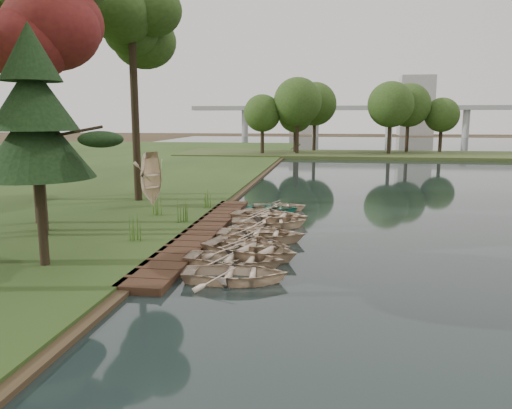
# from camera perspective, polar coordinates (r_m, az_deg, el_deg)

# --- Properties ---
(ground) EXTENTS (300.00, 300.00, 0.00)m
(ground) POSITION_cam_1_polar(r_m,az_deg,el_deg) (22.75, -2.24, -3.76)
(ground) COLOR #3D2F1D
(boardwalk) EXTENTS (1.60, 16.00, 0.30)m
(boardwalk) POSITION_cam_1_polar(r_m,az_deg,el_deg) (23.06, -6.16, -3.24)
(boardwalk) COLOR #392316
(boardwalk) RESTS_ON ground
(peninsula) EXTENTS (50.00, 14.00, 0.45)m
(peninsula) POSITION_cam_1_polar(r_m,az_deg,el_deg) (72.02, 11.53, 5.61)
(peninsula) COLOR #3B4820
(peninsula) RESTS_ON ground
(far_trees) EXTENTS (45.60, 5.60, 8.80)m
(far_trees) POSITION_cam_1_polar(r_m,az_deg,el_deg) (71.74, 9.00, 10.63)
(far_trees) COLOR black
(far_trees) RESTS_ON peninsula
(bridge) EXTENTS (95.90, 4.00, 8.60)m
(bridge) POSITION_cam_1_polar(r_m,az_deg,el_deg) (141.97, 11.90, 10.38)
(bridge) COLOR #A5A5A0
(bridge) RESTS_ON ground
(building_a) EXTENTS (10.00, 8.00, 18.00)m
(building_a) POSITION_cam_1_polar(r_m,az_deg,el_deg) (163.83, 17.81, 10.71)
(building_a) COLOR #A5A5A0
(building_a) RESTS_ON ground
(building_b) EXTENTS (8.00, 8.00, 12.00)m
(building_b) POSITION_cam_1_polar(r_m,az_deg,el_deg) (166.98, 5.35, 10.08)
(building_b) COLOR #A5A5A0
(building_b) RESTS_ON ground
(rowboat_0) EXTENTS (3.65, 2.72, 0.72)m
(rowboat_0) POSITION_cam_1_polar(r_m,az_deg,el_deg) (16.48, -2.37, -7.62)
(rowboat_0) COLOR beige
(rowboat_0) RESTS_ON water
(rowboat_1) EXTENTS (3.76, 2.80, 0.75)m
(rowboat_1) POSITION_cam_1_polar(r_m,az_deg,el_deg) (18.07, -2.48, -6.00)
(rowboat_1) COLOR beige
(rowboat_1) RESTS_ON water
(rowboat_2) EXTENTS (4.71, 4.05, 0.82)m
(rowboat_2) POSITION_cam_1_polar(r_m,az_deg,el_deg) (19.26, -0.69, -4.87)
(rowboat_2) COLOR beige
(rowboat_2) RESTS_ON water
(rowboat_3) EXTENTS (4.13, 3.58, 0.72)m
(rowboat_3) POSITION_cam_1_polar(r_m,az_deg,el_deg) (20.29, -0.48, -4.26)
(rowboat_3) COLOR beige
(rowboat_3) RESTS_ON water
(rowboat_4) EXTENTS (3.89, 2.82, 0.79)m
(rowboat_4) POSITION_cam_1_polar(r_m,az_deg,el_deg) (21.70, 0.59, -3.21)
(rowboat_4) COLOR beige
(rowboat_4) RESTS_ON water
(rowboat_5) EXTENTS (3.66, 3.22, 0.63)m
(rowboat_5) POSITION_cam_1_polar(r_m,az_deg,el_deg) (22.78, 0.39, -2.79)
(rowboat_5) COLOR beige
(rowboat_5) RESTS_ON water
(rowboat_6) EXTENTS (4.03, 3.15, 0.76)m
(rowboat_6) POSITION_cam_1_polar(r_m,az_deg,el_deg) (24.39, 1.48, -1.79)
(rowboat_6) COLOR beige
(rowboat_6) RESTS_ON water
(rowboat_7) EXTENTS (4.41, 3.44, 0.83)m
(rowboat_7) POSITION_cam_1_polar(r_m,az_deg,el_deg) (25.66, 1.58, -1.12)
(rowboat_7) COLOR beige
(rowboat_7) RESTS_ON water
(rowboat_8) EXTENTS (3.86, 3.26, 0.68)m
(rowboat_8) POSITION_cam_1_polar(r_m,az_deg,el_deg) (26.67, 1.47, -0.86)
(rowboat_8) COLOR beige
(rowboat_8) RESTS_ON water
(rowboat_9) EXTENTS (3.12, 2.33, 0.62)m
(rowboat_9) POSITION_cam_1_polar(r_m,az_deg,el_deg) (28.30, 1.83, -0.31)
(rowboat_9) COLOR #318A73
(rowboat_9) RESTS_ON water
(rowboat_10) EXTENTS (3.29, 2.51, 0.64)m
(rowboat_10) POSITION_cam_1_polar(r_m,az_deg,el_deg) (28.99, 2.70, -0.04)
(rowboat_10) COLOR beige
(rowboat_10) RESTS_ON water
(stored_rowboat) EXTENTS (3.81, 3.39, 0.65)m
(stored_rowboat) POSITION_cam_1_polar(r_m,az_deg,el_deg) (29.52, -11.77, 0.44)
(stored_rowboat) COLOR beige
(stored_rowboat) RESTS_ON bank
(tree_2) EXTENTS (3.92, 3.92, 10.21)m
(tree_2) POSITION_cam_1_polar(r_m,az_deg,el_deg) (23.49, -24.54, 17.26)
(tree_2) COLOR black
(tree_2) RESTS_ON bank
(tree_4) EXTENTS (4.14, 4.14, 12.83)m
(tree_4) POSITION_cam_1_polar(r_m,az_deg,el_deg) (32.05, -14.08, 20.03)
(tree_4) COLOR black
(tree_4) RESTS_ON bank
(tree_6) EXTENTS (3.96, 3.96, 12.11)m
(tree_6) POSITION_cam_1_polar(r_m,az_deg,el_deg) (34.47, -13.95, 18.22)
(tree_6) COLOR black
(tree_6) RESTS_ON bank
(pine_tree) EXTENTS (3.80, 3.80, 8.15)m
(pine_tree) POSITION_cam_1_polar(r_m,az_deg,el_deg) (18.37, -24.02, 9.11)
(pine_tree) COLOR black
(pine_tree) RESTS_ON bank
(reeds_0) EXTENTS (0.60, 0.60, 1.13)m
(reeds_0) POSITION_cam_1_polar(r_m,az_deg,el_deg) (21.43, -13.47, -2.52)
(reeds_0) COLOR #3F661E
(reeds_0) RESTS_ON bank
(reeds_1) EXTENTS (0.60, 0.60, 1.07)m
(reeds_1) POSITION_cam_1_polar(r_m,az_deg,el_deg) (26.66, -11.36, -0.09)
(reeds_1) COLOR #3F661E
(reeds_1) RESTS_ON bank
(reeds_2) EXTENTS (0.60, 0.60, 1.12)m
(reeds_2) POSITION_cam_1_polar(r_m,az_deg,el_deg) (24.84, -8.27, -0.67)
(reeds_2) COLOR #3F661E
(reeds_2) RESTS_ON bank
(reeds_3) EXTENTS (0.60, 0.60, 0.95)m
(reeds_3) POSITION_cam_1_polar(r_m,az_deg,el_deg) (28.43, -5.36, 0.56)
(reeds_3) COLOR #3F661E
(reeds_3) RESTS_ON bank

